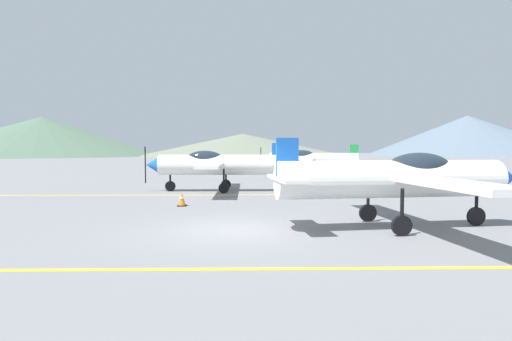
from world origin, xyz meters
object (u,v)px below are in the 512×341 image
object	(u,v)px
airplane_mid	(216,164)
airplane_far	(309,159)
airplane_near	(400,178)
traffic_cone_front	(182,199)
car_sedan	(417,173)

from	to	relation	value
airplane_mid	airplane_far	world-z (taller)	same
airplane_near	traffic_cone_front	world-z (taller)	airplane_near
airplane_mid	car_sedan	distance (m)	12.63
airplane_near	traffic_cone_front	bearing A→B (deg)	146.69
airplane_mid	airplane_near	bearing A→B (deg)	-59.42
airplane_far	traffic_cone_front	distance (m)	17.26
car_sedan	airplane_mid	bearing A→B (deg)	-168.50
airplane_near	airplane_far	distance (m)	20.24
car_sedan	airplane_near	bearing A→B (deg)	-114.48
airplane_mid	traffic_cone_front	size ratio (longest dim) A/B	15.10
traffic_cone_front	airplane_near	bearing A→B (deg)	-33.31
airplane_far	car_sedan	distance (m)	9.07
airplane_far	traffic_cone_front	bearing A→B (deg)	-116.09
airplane_far	airplane_mid	bearing A→B (deg)	-124.87
car_sedan	traffic_cone_front	world-z (taller)	car_sedan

